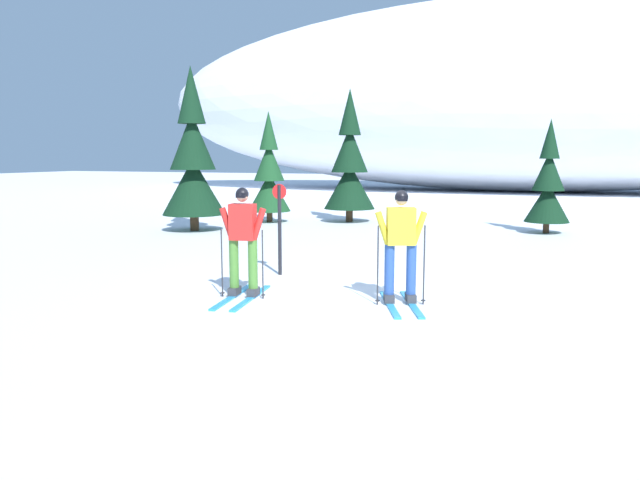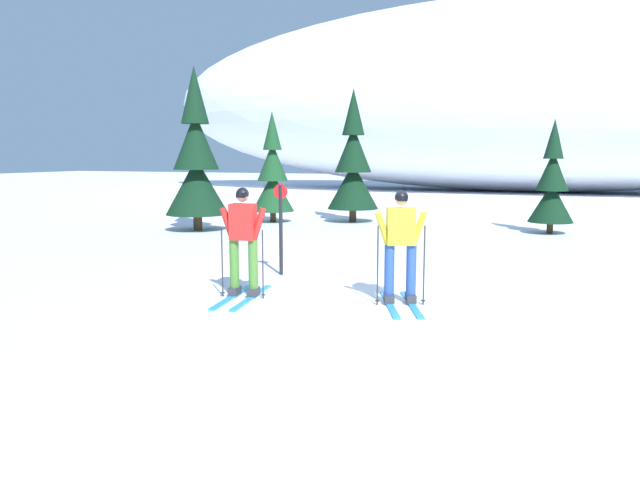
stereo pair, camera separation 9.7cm
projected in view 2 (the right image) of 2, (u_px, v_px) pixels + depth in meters
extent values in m
plane|color=white|center=(359.00, 293.00, 10.17)|extent=(120.00, 120.00, 0.00)
cube|color=#2893CC|center=(412.00, 304.00, 9.37)|extent=(0.72, 1.60, 0.03)
cube|color=#2893CC|center=(390.00, 304.00, 9.37)|extent=(0.72, 1.60, 0.03)
cube|color=#38383D|center=(411.00, 298.00, 9.46)|extent=(0.23, 0.31, 0.12)
cube|color=#38383D|center=(389.00, 298.00, 9.46)|extent=(0.23, 0.31, 0.12)
cylinder|color=#2D519E|center=(411.00, 270.00, 9.40)|extent=(0.15, 0.15, 0.76)
cylinder|color=#2D519E|center=(389.00, 270.00, 9.40)|extent=(0.15, 0.15, 0.76)
cube|color=yellow|center=(401.00, 226.00, 9.31)|extent=(0.48, 0.38, 0.56)
cylinder|color=yellow|center=(418.00, 230.00, 9.32)|extent=(0.29, 0.20, 0.58)
cylinder|color=yellow|center=(384.00, 230.00, 9.32)|extent=(0.29, 0.20, 0.58)
sphere|color=beige|center=(401.00, 199.00, 9.26)|extent=(0.19, 0.19, 0.19)
sphere|color=black|center=(402.00, 197.00, 9.25)|extent=(0.21, 0.21, 0.21)
cube|color=black|center=(402.00, 199.00, 9.17)|extent=(0.15, 0.09, 0.07)
cylinder|color=#2D2D33|center=(424.00, 265.00, 9.34)|extent=(0.02, 0.02, 1.21)
cylinder|color=#2D2D33|center=(423.00, 301.00, 9.41)|extent=(0.07, 0.07, 0.01)
cylinder|color=#2D2D33|center=(378.00, 266.00, 9.33)|extent=(0.02, 0.02, 1.21)
cylinder|color=#2D2D33|center=(377.00, 301.00, 9.40)|extent=(0.07, 0.07, 0.01)
cube|color=#2893CC|center=(252.00, 298.00, 9.82)|extent=(0.36, 1.78, 0.03)
cube|color=#2893CC|center=(233.00, 297.00, 9.89)|extent=(0.36, 1.78, 0.03)
cube|color=#38383D|center=(253.00, 292.00, 9.90)|extent=(0.18, 0.30, 0.12)
cube|color=#38383D|center=(235.00, 291.00, 9.97)|extent=(0.18, 0.30, 0.12)
cylinder|color=#4C8433|center=(253.00, 264.00, 9.84)|extent=(0.15, 0.15, 0.77)
cylinder|color=#4C8433|center=(234.00, 263.00, 9.91)|extent=(0.15, 0.15, 0.77)
cube|color=red|center=(243.00, 222.00, 9.79)|extent=(0.43, 0.30, 0.57)
cylinder|color=red|center=(258.00, 226.00, 9.74)|extent=(0.29, 0.14, 0.58)
cylinder|color=red|center=(228.00, 225.00, 9.85)|extent=(0.29, 0.14, 0.58)
sphere|color=tan|center=(242.00, 196.00, 9.73)|extent=(0.19, 0.19, 0.19)
sphere|color=black|center=(242.00, 194.00, 9.73)|extent=(0.21, 0.21, 0.21)
cube|color=black|center=(241.00, 196.00, 9.65)|extent=(0.15, 0.06, 0.07)
cylinder|color=#2D2D33|center=(263.00, 264.00, 9.74)|extent=(0.02, 0.02, 1.09)
cylinder|color=#2D2D33|center=(263.00, 295.00, 9.81)|extent=(0.07, 0.07, 0.01)
cylinder|color=#2D2D33|center=(222.00, 263.00, 9.89)|extent=(0.02, 0.02, 1.09)
cylinder|color=#2D2D33|center=(223.00, 293.00, 9.96)|extent=(0.07, 0.07, 0.01)
cylinder|color=#47301E|center=(198.00, 220.00, 18.60)|extent=(0.26, 0.26, 0.65)
cone|color=black|center=(197.00, 186.00, 18.47)|extent=(1.87, 1.87, 1.67)
cone|color=black|center=(196.00, 141.00, 18.29)|extent=(1.34, 1.34, 1.67)
cone|color=black|center=(194.00, 95.00, 18.10)|extent=(0.82, 0.82, 1.67)
cylinder|color=#47301E|center=(273.00, 215.00, 20.95)|extent=(0.20, 0.20, 0.50)
cone|color=#194723|center=(273.00, 192.00, 20.85)|extent=(1.43, 1.43, 1.28)
cone|color=#194723|center=(272.00, 161.00, 20.71)|extent=(1.03, 1.03, 1.28)
cone|color=#194723|center=(272.00, 130.00, 20.57)|extent=(0.63, 0.63, 1.28)
cylinder|color=#47301E|center=(353.00, 213.00, 21.01)|extent=(0.24, 0.24, 0.60)
cone|color=black|center=(353.00, 186.00, 20.88)|extent=(1.71, 1.71, 1.54)
cone|color=black|center=(353.00, 149.00, 20.72)|extent=(1.23, 1.23, 1.54)
cone|color=black|center=(354.00, 112.00, 20.55)|extent=(0.75, 0.75, 1.54)
cylinder|color=#47301E|center=(550.00, 226.00, 17.89)|extent=(0.18, 0.18, 0.44)
cone|color=black|center=(551.00, 202.00, 17.80)|extent=(1.27, 1.27, 1.13)
cone|color=black|center=(553.00, 171.00, 17.68)|extent=(0.91, 0.91, 1.13)
cone|color=black|center=(554.00, 139.00, 17.56)|extent=(0.56, 0.56, 1.13)
ellipsoid|color=white|center=(532.00, 94.00, 37.59)|extent=(48.46, 14.95, 11.78)
cylinder|color=black|center=(281.00, 230.00, 11.66)|extent=(0.07, 0.07, 1.70)
cylinder|color=red|center=(281.00, 192.00, 11.56)|extent=(0.28, 0.02, 0.28)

